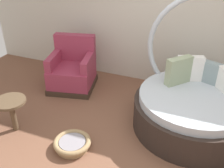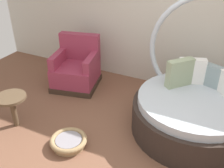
% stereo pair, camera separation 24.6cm
% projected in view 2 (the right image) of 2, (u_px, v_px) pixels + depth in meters
% --- Properties ---
extents(ground_plane, '(8.00, 8.00, 0.02)m').
position_uv_depth(ground_plane, '(135.00, 159.00, 3.37)').
color(ground_plane, brown).
extents(back_wall, '(8.00, 0.12, 2.80)m').
position_uv_depth(back_wall, '(186.00, 13.00, 4.32)').
color(back_wall, beige).
rests_on(back_wall, ground_plane).
extents(round_daybed, '(1.70, 1.70, 1.90)m').
position_uv_depth(round_daybed, '(193.00, 106.00, 3.72)').
color(round_daybed, '#2D231E').
rests_on(round_daybed, ground_plane).
extents(red_armchair, '(0.96, 0.96, 0.94)m').
position_uv_depth(red_armchair, '(77.00, 69.00, 4.88)').
color(red_armchair, '#38281E').
rests_on(red_armchair, ground_plane).
extents(pet_basket, '(0.51, 0.51, 0.13)m').
position_uv_depth(pet_basket, '(69.00, 141.00, 3.54)').
color(pet_basket, '#9E7F56').
rests_on(pet_basket, ground_plane).
extents(side_table, '(0.44, 0.44, 0.52)m').
position_uv_depth(side_table, '(12.00, 102.00, 3.75)').
color(side_table, brown).
rests_on(side_table, ground_plane).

